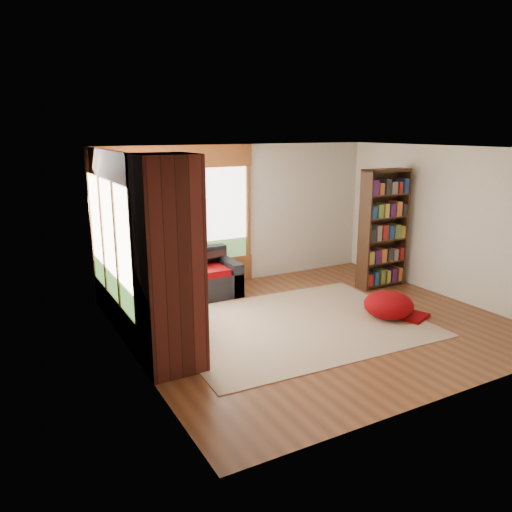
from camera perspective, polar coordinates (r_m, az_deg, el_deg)
name	(u,v)px	position (r m, az deg, el deg)	size (l,w,h in m)	color
floor	(315,322)	(7.74, 6.77, -7.53)	(5.50, 5.50, 0.00)	#542C17
ceiling	(321,148)	(7.19, 7.39, 12.09)	(5.50, 5.50, 0.00)	white
wall_back	(240,214)	(9.46, -1.81, 4.77)	(5.50, 0.04, 2.60)	silver
wall_front	(459,284)	(5.59, 22.16, -3.01)	(5.50, 0.04, 2.60)	silver
wall_left	(131,263)	(6.20, -14.07, -0.73)	(0.04, 5.00, 2.60)	silver
wall_right	(448,223)	(9.21, 21.14, 3.56)	(0.04, 5.00, 2.60)	silver
windows_back	(181,217)	(8.95, -8.60, 4.40)	(2.82, 0.10, 1.90)	#9B5627
windows_left	(110,240)	(7.33, -16.30, 1.81)	(0.10, 2.62, 1.90)	#9B5627
roller_blind	(98,204)	(8.07, -17.61, 5.71)	(0.03, 0.72, 0.90)	#6F7D54
brick_chimney	(169,266)	(5.97, -9.96, -1.09)	(0.70, 0.70, 2.60)	#471914
sectional_sofa	(156,292)	(8.26, -11.38, -4.06)	(2.20, 2.20, 0.80)	black
area_rug	(296,324)	(7.61, 4.65, -7.80)	(3.70, 2.83, 0.01)	beige
bookshelf	(384,229)	(9.43, 14.37, 3.01)	(0.93, 0.31, 2.18)	#361F12
pouf	(389,304)	(8.07, 14.92, -5.33)	(0.77, 0.77, 0.41)	#830407
dog_tan	(179,258)	(8.42, -8.76, -0.18)	(0.99, 0.79, 0.49)	olive
dog_brindle	(168,270)	(7.76, -10.07, -1.57)	(0.81, 0.96, 0.47)	#412821
throw_pillows	(154,261)	(8.27, -11.60, -0.60)	(1.98, 1.68, 0.45)	black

